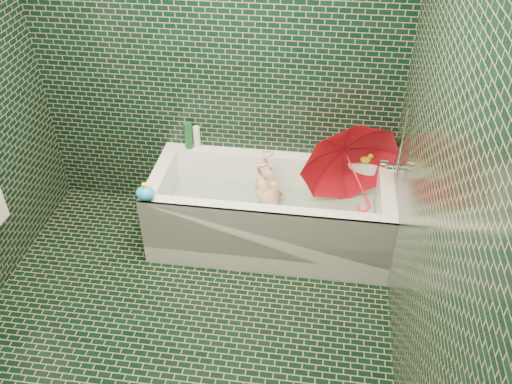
# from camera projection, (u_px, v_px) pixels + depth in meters

# --- Properties ---
(floor) EXTENTS (2.80, 2.80, 0.00)m
(floor) POSITION_uv_depth(u_px,v_px,m) (178.00, 342.00, 3.34)
(floor) COLOR black
(floor) RESTS_ON ground
(wall_back) EXTENTS (2.80, 0.00, 2.80)m
(wall_back) POSITION_uv_depth(u_px,v_px,m) (214.00, 59.00, 3.68)
(wall_back) COLOR black
(wall_back) RESTS_ON floor
(wall_right) EXTENTS (0.00, 2.80, 2.80)m
(wall_right) POSITION_uv_depth(u_px,v_px,m) (434.00, 201.00, 2.44)
(wall_right) COLOR black
(wall_right) RESTS_ON floor
(bathtub) EXTENTS (1.70, 0.75, 0.55)m
(bathtub) POSITION_uv_depth(u_px,v_px,m) (270.00, 218.00, 3.95)
(bathtub) COLOR white
(bathtub) RESTS_ON floor
(bath_mat) EXTENTS (1.35, 0.47, 0.01)m
(bath_mat) POSITION_uv_depth(u_px,v_px,m) (270.00, 223.00, 4.00)
(bath_mat) COLOR #42CD29
(bath_mat) RESTS_ON bathtub
(water) EXTENTS (1.48, 0.53, 0.00)m
(water) POSITION_uv_depth(u_px,v_px,m) (271.00, 208.00, 3.91)
(water) COLOR silver
(water) RESTS_ON bathtub
(faucet) EXTENTS (0.18, 0.19, 0.55)m
(faucet) POSITION_uv_depth(u_px,v_px,m) (395.00, 163.00, 3.53)
(faucet) COLOR silver
(faucet) RESTS_ON wall_right
(child) EXTENTS (0.86, 0.49, 0.34)m
(child) POSITION_uv_depth(u_px,v_px,m) (272.00, 206.00, 3.91)
(child) COLOR tan
(child) RESTS_ON bathtub
(umbrella) EXTENTS (1.04, 0.97, 0.95)m
(umbrella) POSITION_uv_depth(u_px,v_px,m) (356.00, 176.00, 3.66)
(umbrella) COLOR red
(umbrella) RESTS_ON bathtub
(soap_bottle_a) EXTENTS (0.11, 0.11, 0.24)m
(soap_bottle_a) POSITION_uv_depth(u_px,v_px,m) (386.00, 164.00, 3.92)
(soap_bottle_a) COLOR white
(soap_bottle_a) RESTS_ON bathtub
(soap_bottle_b) EXTENTS (0.12, 0.12, 0.21)m
(soap_bottle_b) POSITION_uv_depth(u_px,v_px,m) (375.00, 163.00, 3.93)
(soap_bottle_b) COLOR #5B207B
(soap_bottle_b) RESTS_ON bathtub
(soap_bottle_c) EXTENTS (0.14, 0.14, 0.16)m
(soap_bottle_c) POSITION_uv_depth(u_px,v_px,m) (372.00, 161.00, 3.94)
(soap_bottle_c) COLOR #154A22
(soap_bottle_c) RESTS_ON bathtub
(bottle_right_tall) EXTENTS (0.06, 0.06, 0.20)m
(bottle_right_tall) POSITION_uv_depth(u_px,v_px,m) (375.00, 150.00, 3.88)
(bottle_right_tall) COLOR #154A22
(bottle_right_tall) RESTS_ON bathtub
(bottle_right_pump) EXTENTS (0.06, 0.06, 0.20)m
(bottle_right_pump) POSITION_uv_depth(u_px,v_px,m) (388.00, 150.00, 3.88)
(bottle_right_pump) COLOR silver
(bottle_right_pump) RESTS_ON bathtub
(bottle_left_tall) EXTENTS (0.07, 0.07, 0.21)m
(bottle_left_tall) POSITION_uv_depth(u_px,v_px,m) (188.00, 135.00, 4.03)
(bottle_left_tall) COLOR #154A22
(bottle_left_tall) RESTS_ON bathtub
(bottle_left_short) EXTENTS (0.05, 0.05, 0.17)m
(bottle_left_short) POSITION_uv_depth(u_px,v_px,m) (197.00, 137.00, 4.05)
(bottle_left_short) COLOR white
(bottle_left_short) RESTS_ON bathtub
(rubber_duck) EXTENTS (0.11, 0.08, 0.09)m
(rubber_duck) POSITION_uv_depth(u_px,v_px,m) (367.00, 158.00, 3.90)
(rubber_duck) COLOR yellow
(rubber_duck) RESTS_ON bathtub
(bath_toy) EXTENTS (0.16, 0.14, 0.13)m
(bath_toy) POSITION_uv_depth(u_px,v_px,m) (145.00, 193.00, 3.55)
(bath_toy) COLOR #1A9DEF
(bath_toy) RESTS_ON bathtub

